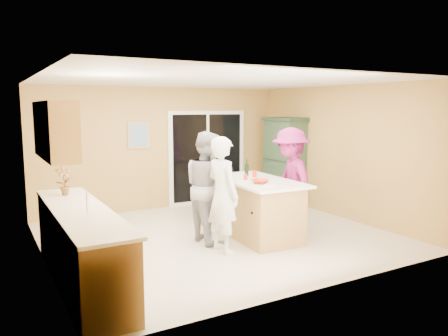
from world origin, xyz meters
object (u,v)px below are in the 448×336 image
green_hutch (284,162)px  woman_grey (208,187)px  kitchen_island (257,210)px  woman_white (223,195)px  woman_magenta (290,180)px  woman_navy (217,182)px

green_hutch → woman_grey: green_hutch is taller
kitchen_island → woman_grey: 0.95m
woman_white → woman_magenta: (1.56, 0.37, 0.04)m
woman_grey → woman_magenta: woman_magenta is taller
kitchen_island → woman_grey: (-0.81, 0.21, 0.44)m
green_hutch → woman_grey: 3.20m
kitchen_island → woman_navy: size_ratio=1.28×
woman_white → woman_grey: size_ratio=0.97×
kitchen_island → woman_magenta: 0.83m
kitchen_island → woman_grey: size_ratio=1.06×
kitchen_island → woman_magenta: size_ratio=1.04×
woman_white → woman_grey: woman_grey is taller
woman_grey → green_hutch: bearing=-62.0°
kitchen_island → woman_navy: woman_navy is taller
woman_navy → woman_grey: bearing=65.7°
woman_navy → woman_magenta: bearing=129.6°
woman_grey → woman_navy: bearing=-37.0°
green_hutch → woman_magenta: 2.22m
woman_white → kitchen_island: bearing=-72.5°
green_hutch → woman_grey: (-2.76, -1.61, -0.05)m
woman_white → woman_navy: 1.89m
green_hutch → woman_grey: bearing=-149.7°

